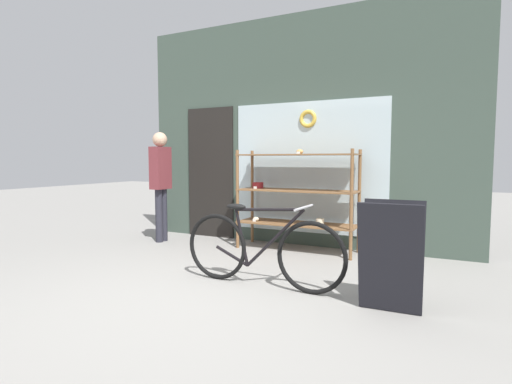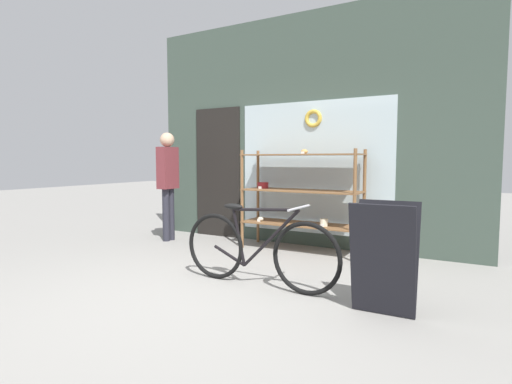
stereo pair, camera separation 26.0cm
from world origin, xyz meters
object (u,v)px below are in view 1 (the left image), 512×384
(display_case, at_px, (295,192))
(pedestrian, at_px, (161,177))
(bicycle, at_px, (261,249))
(sandwich_board, at_px, (391,257))

(display_case, height_order, pedestrian, pedestrian)
(pedestrian, bearing_deg, display_case, -80.01)
(display_case, height_order, bicycle, display_case)
(bicycle, bearing_deg, sandwich_board, -5.00)
(display_case, bearing_deg, pedestrian, -170.35)
(bicycle, bearing_deg, display_case, 99.80)
(bicycle, relative_size, sandwich_board, 1.90)
(sandwich_board, bearing_deg, bicycle, 172.82)
(bicycle, height_order, pedestrian, pedestrian)
(display_case, relative_size, pedestrian, 0.99)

